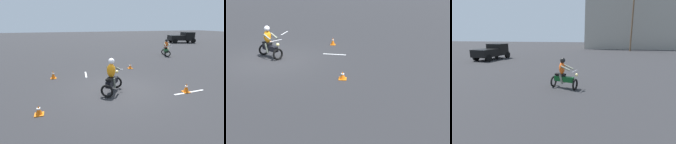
# 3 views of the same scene
# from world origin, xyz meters

# --- Properties ---
(ground_plane) EXTENTS (120.00, 120.00, 0.00)m
(ground_plane) POSITION_xyz_m (0.00, 0.00, 0.00)
(ground_plane) COLOR #28282B
(motorcycle_rider_foreground) EXTENTS (1.48, 1.32, 1.66)m
(motorcycle_rider_foreground) POSITION_xyz_m (0.23, -0.40, 0.73)
(motorcycle_rider_foreground) COLOR black
(motorcycle_rider_foreground) RESTS_ON ground
(traffic_cone_near_left) EXTENTS (0.32, 0.32, 0.47)m
(traffic_cone_near_left) POSITION_xyz_m (-2.84, -3.09, 0.23)
(traffic_cone_near_left) COLOR orange
(traffic_cone_near_left) RESTS_ON ground
(traffic_cone_near_right) EXTENTS (0.32, 0.32, 0.34)m
(traffic_cone_near_right) POSITION_xyz_m (-3.74, 2.17, 0.16)
(traffic_cone_near_right) COLOR orange
(traffic_cone_near_right) RESTS_ON ground
(traffic_cone_far_right) EXTENTS (0.32, 0.32, 0.35)m
(traffic_cone_far_right) POSITION_xyz_m (1.48, -3.49, 0.17)
(traffic_cone_far_right) COLOR orange
(traffic_cone_far_right) RESTS_ON ground
(lane_stripe_w) EXTENTS (1.29, 0.23, 0.01)m
(lane_stripe_w) POSITION_xyz_m (-3.12, -1.13, 0.00)
(lane_stripe_w) COLOR silver
(lane_stripe_w) RESTS_ON ground
(lane_stripe_s) EXTENTS (0.19, 1.39, 0.01)m
(lane_stripe_s) POSITION_xyz_m (1.29, -6.34, 0.00)
(lane_stripe_s) COLOR silver
(lane_stripe_s) RESTS_ON ground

